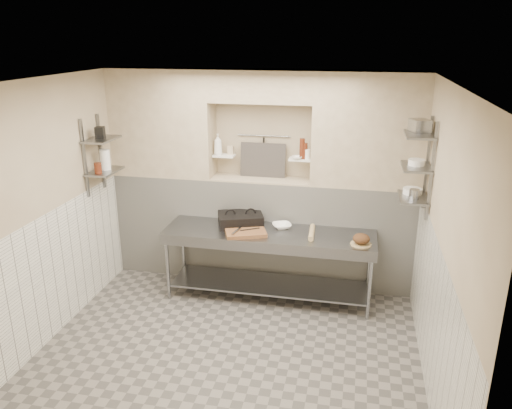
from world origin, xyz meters
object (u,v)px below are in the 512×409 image
(cutting_board, at_px, (246,232))
(bottle_soap, at_px, (218,144))
(bread_loaf, at_px, (361,239))
(jug_left, at_px, (105,160))
(prep_table, at_px, (269,252))
(panini_press, at_px, (241,219))
(rolling_pin, at_px, (312,232))
(mixing_bowl, at_px, (282,226))
(bowl_alcove, at_px, (297,158))

(cutting_board, bearing_deg, bottle_soap, 128.08)
(bread_loaf, relative_size, jug_left, 0.79)
(prep_table, distance_m, panini_press, 0.55)
(panini_press, bearing_deg, rolling_pin, -29.00)
(rolling_pin, height_order, bottle_soap, bottle_soap)
(mixing_bowl, distance_m, bowl_alcove, 0.88)
(panini_press, distance_m, mixing_bowl, 0.53)
(mixing_bowl, bearing_deg, bottle_soap, 158.03)
(rolling_pin, bearing_deg, jug_left, -177.28)
(panini_press, height_order, bowl_alcove, bowl_alcove)
(bowl_alcove, bearing_deg, bottle_soap, 178.50)
(mixing_bowl, bearing_deg, bread_loaf, -18.71)
(cutting_board, bearing_deg, prep_table, 21.47)
(panini_press, bearing_deg, bottle_soap, 116.17)
(rolling_pin, bearing_deg, bottle_soap, 158.23)
(prep_table, relative_size, bread_loaf, 13.17)
(bread_loaf, relative_size, bottle_soap, 0.72)
(prep_table, height_order, bread_loaf, bread_loaf)
(bread_loaf, relative_size, bowl_alcove, 1.53)
(cutting_board, xyz_separation_m, mixing_bowl, (0.40, 0.28, 0.01))
(rolling_pin, relative_size, jug_left, 1.72)
(bread_loaf, xyz_separation_m, jug_left, (-3.16, 0.06, 0.76))
(mixing_bowl, distance_m, rolling_pin, 0.42)
(bottle_soap, bearing_deg, mixing_bowl, -21.97)
(bread_loaf, bearing_deg, jug_left, 178.97)
(panini_press, xyz_separation_m, mixing_bowl, (0.53, 0.00, -0.05))
(rolling_pin, distance_m, bowl_alcove, 0.98)
(prep_table, relative_size, mixing_bowl, 11.18)
(panini_press, relative_size, bottle_soap, 2.36)
(cutting_board, bearing_deg, bread_loaf, -1.98)
(rolling_pin, xyz_separation_m, bowl_alcove, (-0.26, 0.49, 0.80))
(cutting_board, xyz_separation_m, bowl_alcove, (0.53, 0.62, 0.81))
(rolling_pin, bearing_deg, bread_loaf, -16.93)
(bottle_soap, bearing_deg, panini_press, -44.14)
(bottle_soap, distance_m, jug_left, 1.43)
(bread_loaf, bearing_deg, rolling_pin, 163.07)
(prep_table, height_order, bottle_soap, bottle_soap)
(mixing_bowl, bearing_deg, rolling_pin, -21.31)
(cutting_board, relative_size, jug_left, 1.93)
(mixing_bowl, relative_size, jug_left, 0.93)
(mixing_bowl, relative_size, bowl_alcove, 1.81)
(rolling_pin, height_order, jug_left, jug_left)
(prep_table, relative_size, panini_press, 3.99)
(bowl_alcove, bearing_deg, prep_table, -116.54)
(bowl_alcove, bearing_deg, mixing_bowl, -110.45)
(panini_press, xyz_separation_m, bottle_soap, (-0.38, 0.37, 0.88))
(cutting_board, xyz_separation_m, bottle_soap, (-0.51, 0.65, 0.93))
(mixing_bowl, bearing_deg, bowl_alcove, 69.55)
(cutting_board, distance_m, mixing_bowl, 0.49)
(prep_table, distance_m, rolling_pin, 0.60)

